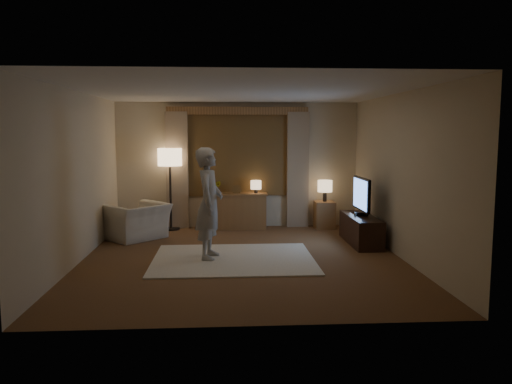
{
  "coord_description": "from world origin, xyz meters",
  "views": [
    {
      "loc": [
        -0.27,
        -7.66,
        1.98
      ],
      "look_at": [
        0.25,
        0.6,
        0.99
      ],
      "focal_mm": 35.0,
      "sensor_mm": 36.0,
      "label": 1
    }
  ],
  "objects": [
    {
      "name": "side_table",
      "position": [
        1.79,
        2.45,
        0.28
      ],
      "size": [
        0.4,
        0.4,
        0.56
      ],
      "primitive_type": "cube",
      "color": "brown",
      "rests_on": "floor"
    },
    {
      "name": "picture_frame",
      "position": [
        -0.03,
        2.5,
        0.8
      ],
      "size": [
        0.16,
        0.02,
        0.2
      ],
      "primitive_type": "cube",
      "color": "brown",
      "rests_on": "sideboard"
    },
    {
      "name": "plant",
      "position": [
        -0.43,
        2.5,
        0.85
      ],
      "size": [
        0.16,
        0.13,
        0.3
      ],
      "primitive_type": "imported",
      "color": "#999999",
      "rests_on": "sideboard"
    },
    {
      "name": "floor_lamp",
      "position": [
        -1.38,
        2.5,
        1.39
      ],
      "size": [
        0.48,
        0.48,
        1.66
      ],
      "color": "black",
      "rests_on": "floor"
    },
    {
      "name": "person",
      "position": [
        -0.52,
        0.04,
        0.89
      ],
      "size": [
        0.51,
        0.69,
        1.73
      ],
      "primitive_type": "imported",
      "rotation": [
        0.0,
        0.0,
        1.41
      ],
      "color": "#A19D95",
      "rests_on": "rug"
    },
    {
      "name": "tv",
      "position": [
        2.15,
        0.97,
        0.88
      ],
      "size": [
        0.23,
        0.95,
        0.68
      ],
      "color": "black",
      "rests_on": "tv_stand"
    },
    {
      "name": "table_lamp_side",
      "position": [
        1.79,
        2.45,
        0.87
      ],
      "size": [
        0.3,
        0.3,
        0.44
      ],
      "color": "black",
      "rests_on": "side_table"
    },
    {
      "name": "armchair",
      "position": [
        -1.91,
        1.61,
        0.33
      ],
      "size": [
        1.35,
        1.35,
        0.66
      ],
      "primitive_type": "imported",
      "rotation": [
        0.0,
        0.0,
        -2.36
      ],
      "color": "beige",
      "rests_on": "floor"
    },
    {
      "name": "table_lamp_sideboard",
      "position": [
        0.37,
        2.5,
        0.9
      ],
      "size": [
        0.22,
        0.22,
        0.3
      ],
      "color": "black",
      "rests_on": "sideboard"
    },
    {
      "name": "rug",
      "position": [
        -0.14,
        -0.03,
        0.01
      ],
      "size": [
        2.5,
        2.0,
        0.02
      ],
      "primitive_type": "cube",
      "color": "#F4EACD",
      "rests_on": "floor"
    },
    {
      "name": "sideboard",
      "position": [
        -0.03,
        2.5,
        0.35
      ],
      "size": [
        1.2,
        0.4,
        0.7
      ],
      "primitive_type": "cube",
      "color": "brown",
      "rests_on": "floor"
    },
    {
      "name": "room",
      "position": [
        0.0,
        0.5,
        1.33
      ],
      "size": [
        5.04,
        5.54,
        2.64
      ],
      "color": "brown",
      "rests_on": "ground"
    },
    {
      "name": "tv_stand",
      "position": [
        2.15,
        0.97,
        0.25
      ],
      "size": [
        0.45,
        1.4,
        0.5
      ],
      "primitive_type": "cube",
      "color": "black",
      "rests_on": "floor"
    }
  ]
}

